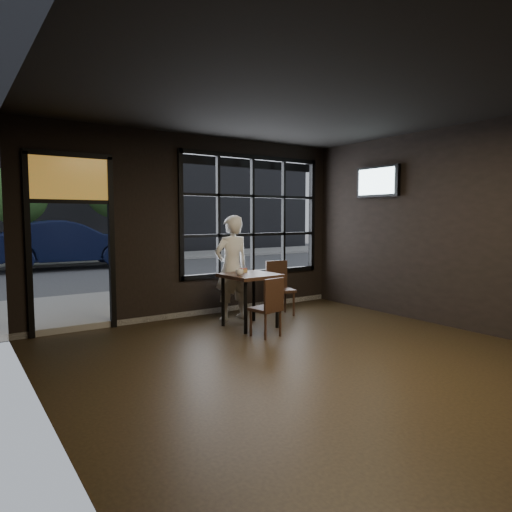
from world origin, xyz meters
TOP-DOWN VIEW (x-y plane):
  - floor at (0.00, 0.00)m, footprint 6.00×7.00m
  - ceiling at (0.00, 0.00)m, footprint 6.00×7.00m
  - wall_left at (-3.00, 0.00)m, footprint 0.04×7.00m
  - wall_right at (3.00, 0.00)m, footprint 0.04×7.00m
  - window_frame at (1.20, 3.50)m, footprint 3.06×0.12m
  - stained_transom at (-2.10, 3.50)m, footprint 1.20×0.06m
  - street_asphalt at (0.00, 24.00)m, footprint 60.00×41.00m
  - building_across at (0.00, 23.00)m, footprint 28.00×12.00m
  - cafe_table at (0.32, 2.26)m, footprint 0.84×0.84m
  - chair_near at (0.19, 1.65)m, footprint 0.44×0.44m
  - chair_window at (1.28, 2.69)m, footprint 0.50×0.50m
  - man at (0.37, 2.90)m, footprint 0.66×0.44m
  - hotdog at (0.32, 2.47)m, footprint 0.21×0.14m
  - cup at (0.07, 2.17)m, footprint 0.15×0.15m
  - tv at (2.93, 1.94)m, footprint 0.11×0.96m
  - navy_car at (-0.28, 12.67)m, footprint 4.82×1.88m
  - tree_left at (-1.52, 14.65)m, footprint 2.10×2.10m
  - tree_right at (2.05, 14.72)m, footprint 2.42×2.42m

SIDE VIEW (x-z plane):
  - street_asphalt at x=0.00m, z-range -0.04..0.00m
  - floor at x=0.00m, z-range -0.02..0.00m
  - cafe_table at x=0.32m, z-range 0.00..0.87m
  - chair_near at x=0.19m, z-range 0.00..0.88m
  - chair_window at x=1.28m, z-range 0.00..0.97m
  - navy_car at x=-0.28m, z-range 0.10..1.66m
  - hotdog at x=0.32m, z-range 0.86..0.92m
  - man at x=0.37m, z-range 0.00..1.80m
  - cup at x=0.07m, z-range 0.86..0.96m
  - wall_left at x=-3.00m, z-range 0.00..3.20m
  - wall_right at x=3.00m, z-range 0.00..3.20m
  - window_frame at x=1.20m, z-range 0.66..2.94m
  - stained_transom at x=-2.10m, z-range 2.00..2.70m
  - tv at x=2.93m, z-range 2.14..2.70m
  - tree_left at x=-1.52m, z-range 0.73..4.32m
  - tree_right at x=2.05m, z-range 0.84..4.96m
  - ceiling at x=0.00m, z-range 3.20..3.22m
  - building_across at x=0.00m, z-range 0.00..15.00m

